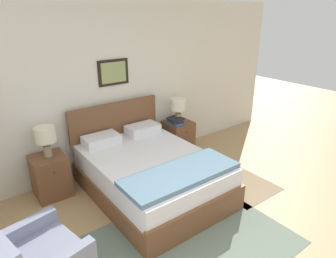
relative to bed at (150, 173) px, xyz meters
name	(u,v)px	position (x,y,z in m)	size (l,w,h in m)	color
wall_back	(108,89)	(-0.03, 1.10, 0.98)	(7.24, 0.09, 2.60)	silver
area_rug_main	(191,241)	(-0.19, -1.10, -0.31)	(2.14, 1.67, 0.01)	slate
area_rug_bedside	(229,178)	(1.19, -0.42, -0.31)	(0.84, 1.39, 0.01)	#897556
bed	(150,173)	(0.00, 0.00, 0.00)	(1.51, 2.07, 1.11)	brown
nightstand_near_window	(51,176)	(-1.14, 0.80, -0.02)	(0.45, 0.48, 0.59)	brown
nightstand_by_door	(178,137)	(1.14, 0.80, -0.02)	(0.45, 0.48, 0.59)	brown
table_lamp_near_window	(45,136)	(-1.12, 0.80, 0.57)	(0.27, 0.27, 0.42)	gray
table_lamp_by_door	(178,106)	(1.14, 0.80, 0.57)	(0.27, 0.27, 0.42)	gray
book_thick_bottom	(175,123)	(1.04, 0.75, 0.29)	(0.21, 0.29, 0.04)	#335693
book_hardcover_middle	(175,120)	(1.04, 0.75, 0.34)	(0.23, 0.30, 0.04)	#232328
book_novel_upper	(175,119)	(1.04, 0.75, 0.37)	(0.26, 0.30, 0.02)	#232328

